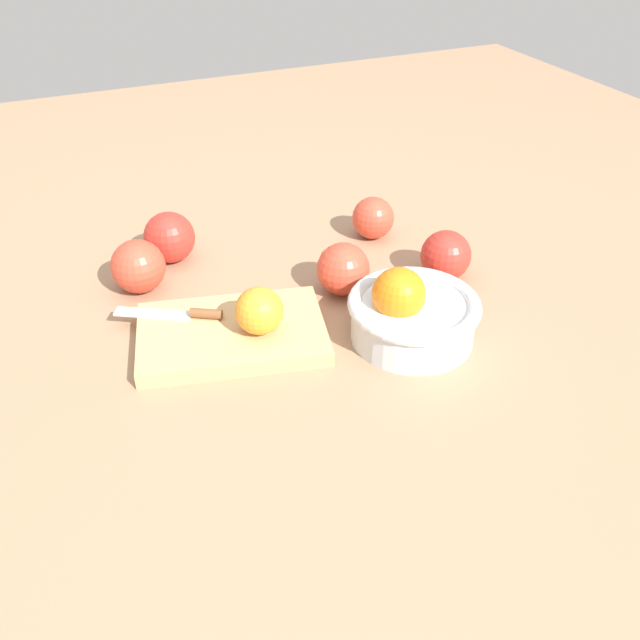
% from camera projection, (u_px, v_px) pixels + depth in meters
% --- Properties ---
extents(ground_plane, '(2.40, 2.40, 0.00)m').
position_uv_depth(ground_plane, '(303.00, 308.00, 1.02)').
color(ground_plane, '#997556').
extents(bowl, '(0.18, 0.18, 0.11)m').
position_uv_depth(bowl, '(411.00, 313.00, 0.94)').
color(bowl, silver).
rests_on(bowl, ground_plane).
extents(cutting_board, '(0.29, 0.22, 0.02)m').
position_uv_depth(cutting_board, '(232.00, 334.00, 0.95)').
color(cutting_board, tan).
rests_on(cutting_board, ground_plane).
extents(orange_on_board, '(0.07, 0.07, 0.07)m').
position_uv_depth(orange_on_board, '(259.00, 311.00, 0.92)').
color(orange_on_board, orange).
rests_on(orange_on_board, cutting_board).
extents(knife, '(0.14, 0.09, 0.01)m').
position_uv_depth(knife, '(183.00, 314.00, 0.96)').
color(knife, silver).
rests_on(knife, cutting_board).
extents(apple_front_left, '(0.07, 0.07, 0.07)m').
position_uv_depth(apple_front_left, '(373.00, 218.00, 1.18)').
color(apple_front_left, '#D6422D').
rests_on(apple_front_left, ground_plane).
extents(apple_front_right, '(0.08, 0.08, 0.08)m').
position_uv_depth(apple_front_right, '(138.00, 266.00, 1.04)').
color(apple_front_right, '#D6422D').
rests_on(apple_front_right, ground_plane).
extents(apple_mid_left, '(0.08, 0.08, 0.08)m').
position_uv_depth(apple_mid_left, '(343.00, 269.00, 1.04)').
color(apple_mid_left, '#D6422D').
rests_on(apple_mid_left, ground_plane).
extents(apple_front_right_2, '(0.08, 0.08, 0.08)m').
position_uv_depth(apple_front_right_2, '(169.00, 237.00, 1.12)').
color(apple_front_right_2, red).
rests_on(apple_front_right_2, ground_plane).
extents(apple_mid_left_2, '(0.08, 0.08, 0.08)m').
position_uv_depth(apple_mid_left_2, '(446.00, 256.00, 1.07)').
color(apple_mid_left_2, red).
rests_on(apple_mid_left_2, ground_plane).
extents(citrus_peel, '(0.05, 0.06, 0.01)m').
position_uv_depth(citrus_peel, '(335.00, 253.00, 1.15)').
color(citrus_peel, orange).
rests_on(citrus_peel, ground_plane).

